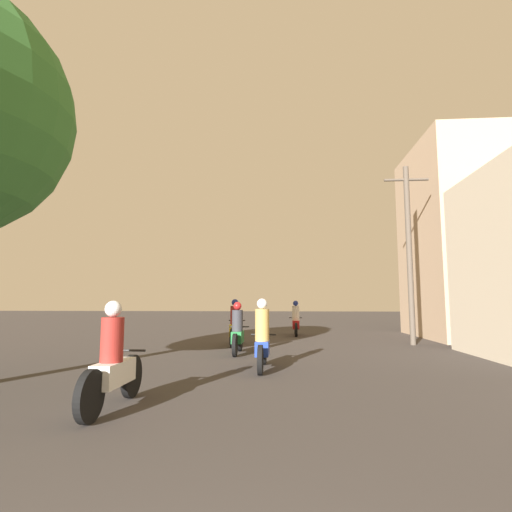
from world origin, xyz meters
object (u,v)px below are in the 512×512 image
object	(u,v)px
motorcycle_yellow	(235,327)
utility_pole_far	(409,249)
motorcycle_white	(113,366)
motorcycle_red	(296,322)
motorcycle_blue	(262,341)
building_right_far	(487,240)
motorcycle_green	(238,333)

from	to	relation	value
motorcycle_yellow	utility_pole_far	xyz separation A→B (m)	(6.28, 0.62, 2.77)
motorcycle_white	motorcycle_red	size ratio (longest dim) A/B	1.06
motorcycle_white	utility_pole_far	bearing A→B (deg)	56.16
motorcycle_blue	building_right_far	world-z (taller)	building_right_far
motorcycle_white	motorcycle_blue	distance (m)	4.02
motorcycle_green	motorcycle_white	bearing A→B (deg)	-97.97
motorcycle_white	building_right_far	world-z (taller)	building_right_far
motorcycle_blue	building_right_far	size ratio (longest dim) A/B	0.25
motorcycle_green	motorcycle_yellow	size ratio (longest dim) A/B	0.89
motorcycle_red	utility_pole_far	bearing A→B (deg)	-50.75
motorcycle_white	building_right_far	size ratio (longest dim) A/B	0.25
motorcycle_white	motorcycle_blue	world-z (taller)	motorcycle_blue
motorcycle_white	building_right_far	bearing A→B (deg)	50.95
motorcycle_blue	motorcycle_yellow	xyz separation A→B (m)	(-1.26, 4.87, -0.00)
motorcycle_yellow	utility_pole_far	bearing A→B (deg)	0.17
motorcycle_blue	motorcycle_red	world-z (taller)	motorcycle_blue
motorcycle_blue	motorcycle_red	distance (m)	9.05
building_right_far	utility_pole_far	distance (m)	5.18
motorcycle_white	building_right_far	distance (m)	16.74
motorcycle_white	motorcycle_blue	size ratio (longest dim) A/B	1.01
motorcycle_green	building_right_far	distance (m)	12.19
motorcycle_blue	motorcycle_yellow	size ratio (longest dim) A/B	0.96
motorcycle_blue	utility_pole_far	distance (m)	7.93
motorcycle_green	utility_pole_far	distance (m)	7.14
utility_pole_far	motorcycle_blue	bearing A→B (deg)	-132.46
motorcycle_red	building_right_far	world-z (taller)	building_right_far
motorcycle_red	motorcycle_green	bearing A→B (deg)	-116.07
motorcycle_blue	building_right_far	bearing A→B (deg)	48.41
motorcycle_green	utility_pole_far	xyz separation A→B (m)	(5.91, 2.87, 2.81)
motorcycle_yellow	building_right_far	size ratio (longest dim) A/B	0.26
motorcycle_white	motorcycle_green	size ratio (longest dim) A/B	1.09
motorcycle_green	utility_pole_far	bearing A→B (deg)	27.74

